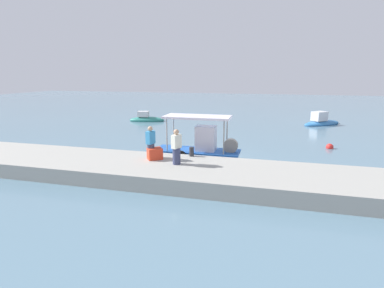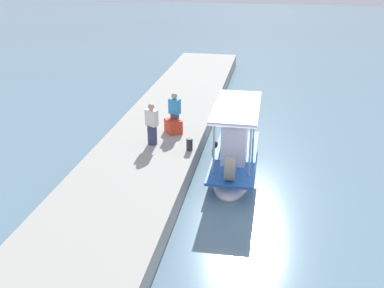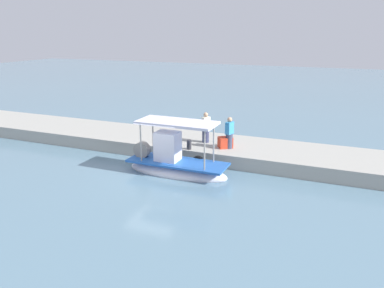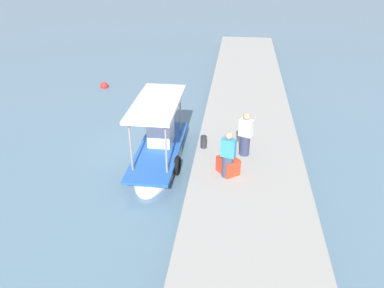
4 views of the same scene
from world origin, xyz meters
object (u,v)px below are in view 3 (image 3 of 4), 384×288
at_px(fisherman_by_crate, 206,129).
at_px(fisherman_near_bollard, 229,134).
at_px(cargo_crate, 225,142).
at_px(mooring_bollard, 189,145).
at_px(main_fishing_boat, 175,164).

bearing_deg(fisherman_by_crate, fisherman_near_bollard, 159.61).
bearing_deg(cargo_crate, fisherman_near_bollard, 175.34).
height_order(fisherman_by_crate, cargo_crate, fisherman_by_crate).
distance_m(mooring_bollard, cargo_crate, 1.91).
bearing_deg(fisherman_by_crate, cargo_crate, 157.28).
bearing_deg(mooring_bollard, main_fishing_boat, 90.63).
bearing_deg(main_fishing_boat, fisherman_near_bollard, -124.12).
height_order(fisherman_near_bollard, fisherman_by_crate, fisherman_by_crate).
distance_m(fisherman_near_bollard, cargo_crate, 0.51).
distance_m(fisherman_near_bollard, mooring_bollard, 2.15).
distance_m(main_fishing_boat, fisherman_near_bollard, 3.40).
xyz_separation_m(fisherman_near_bollard, cargo_crate, (0.21, -0.02, -0.47)).
distance_m(fisherman_by_crate, mooring_bollard, 1.66).
height_order(fisherman_near_bollard, mooring_bollard, fisherman_near_bollard).
xyz_separation_m(main_fishing_boat, mooring_bollard, (0.02, -1.72, 0.47)).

